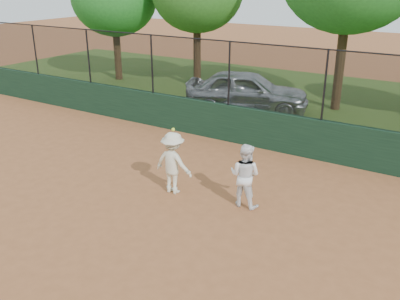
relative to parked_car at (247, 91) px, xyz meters
The scene contains 7 objects.
ground 9.49m from the parked_car, 80.95° to the right, with size 80.00×80.00×0.00m, color #9E5B33.
back_wall 3.66m from the parked_car, 65.99° to the right, with size 26.00×0.20×1.20m, color #17331F.
grass_strip 3.15m from the parked_car, 60.81° to the left, with size 36.00×12.00×0.01m, color #2D4816.
parked_car is the anchor object (origin of this frame).
player_second 7.78m from the parked_car, 64.02° to the right, with size 0.74×0.58×1.52m, color white.
player_main 7.49m from the parked_car, 77.49° to the right, with size 1.01×0.67×1.83m.
fence_assembly 3.91m from the parked_car, 66.40° to the right, with size 26.00×0.06×2.00m.
Camera 1 is at (5.95, -6.08, 5.04)m, focal length 40.00 mm.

